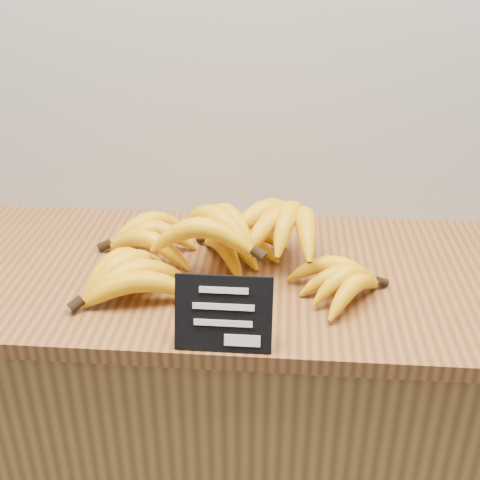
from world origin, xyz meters
The scene contains 4 objects.
counter centered at (0.02, 2.75, 0.45)m, with size 1.39×0.50×0.90m, color olive.
counter_top centered at (0.02, 2.75, 0.92)m, with size 1.32×0.54×0.03m, color brown.
chalkboard_sign centered at (0.01, 2.51, 0.99)m, with size 0.15×0.01×0.12m, color black.
banana_pile centered at (-0.02, 2.74, 0.99)m, with size 0.59×0.34×0.13m.
Camera 1 is at (0.10, 1.74, 1.53)m, focal length 45.00 mm.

